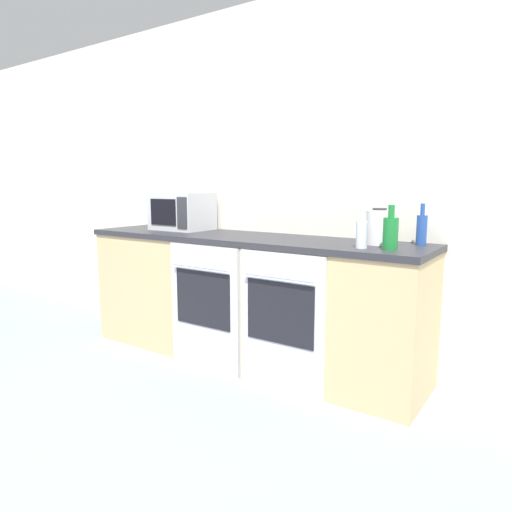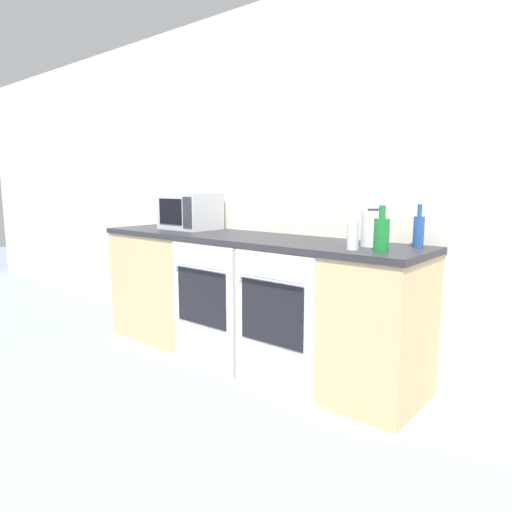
{
  "view_description": "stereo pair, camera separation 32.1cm",
  "coord_description": "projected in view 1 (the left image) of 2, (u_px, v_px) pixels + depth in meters",
  "views": [
    {
      "loc": [
        1.88,
        -0.63,
        1.27
      ],
      "look_at": [
        0.09,
        1.99,
        0.78
      ],
      "focal_mm": 32.0,
      "sensor_mm": 36.0,
      "label": 1
    },
    {
      "loc": [
        2.14,
        -0.44,
        1.27
      ],
      "look_at": [
        0.09,
        1.99,
        0.78
      ],
      "focal_mm": 32.0,
      "sensor_mm": 36.0,
      "label": 2
    }
  ],
  "objects": [
    {
      "name": "wall_back",
      "position": [
        270.0,
        182.0,
        3.46
      ],
      "size": [
        10.0,
        0.06,
        2.6
      ],
      "color": "silver",
      "rests_on": "ground_plane"
    },
    {
      "name": "counter_back",
      "position": [
        246.0,
        298.0,
        3.32
      ],
      "size": [
        2.6,
        0.62,
        0.92
      ],
      "color": "tan",
      "rests_on": "ground_plane"
    },
    {
      "name": "oven_left",
      "position": [
        204.0,
        307.0,
        3.13
      ],
      "size": [
        0.59,
        0.06,
        0.87
      ],
      "color": "silver",
      "rests_on": "ground_plane"
    },
    {
      "name": "oven_right",
      "position": [
        281.0,
        322.0,
        2.79
      ],
      "size": [
        0.59,
        0.06,
        0.87
      ],
      "color": "silver",
      "rests_on": "ground_plane"
    },
    {
      "name": "microwave",
      "position": [
        182.0,
        211.0,
        3.68
      ],
      "size": [
        0.45,
        0.35,
        0.3
      ],
      "color": "#B7BABF",
      "rests_on": "counter_back"
    },
    {
      "name": "bottle_blue",
      "position": [
        422.0,
        229.0,
        2.72
      ],
      "size": [
        0.06,
        0.06,
        0.25
      ],
      "color": "#234793",
      "rests_on": "counter_back"
    },
    {
      "name": "bottle_green",
      "position": [
        391.0,
        232.0,
        2.53
      ],
      "size": [
        0.08,
        0.08,
        0.25
      ],
      "color": "#19722D",
      "rests_on": "counter_back"
    },
    {
      "name": "bottle_clear",
      "position": [
        362.0,
        233.0,
        2.59
      ],
      "size": [
        0.07,
        0.07,
        0.22
      ],
      "color": "silver",
      "rests_on": "counter_back"
    },
    {
      "name": "kettle",
      "position": [
        379.0,
        227.0,
        2.76
      ],
      "size": [
        0.16,
        0.16,
        0.22
      ],
      "color": "white",
      "rests_on": "counter_back"
    }
  ]
}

